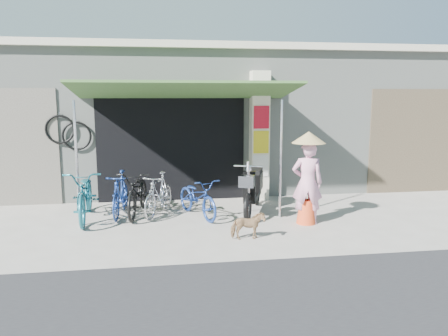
{
  "coord_description": "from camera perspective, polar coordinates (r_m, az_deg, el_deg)",
  "views": [
    {
      "loc": [
        -1.47,
        -7.56,
        2.43
      ],
      "look_at": [
        -0.2,
        1.0,
        1.0
      ],
      "focal_mm": 35.0,
      "sensor_mm": 36.0,
      "label": 1
    }
  ],
  "objects": [
    {
      "name": "bike_teal",
      "position": [
        9.04,
        -17.57,
        -3.31
      ],
      "size": [
        0.79,
        1.99,
        1.02
      ],
      "primitive_type": "imported",
      "rotation": [
        0.0,
        0.0,
        0.06
      ],
      "color": "#175D6B",
      "rests_on": "ground"
    },
    {
      "name": "ground",
      "position": [
        8.08,
        2.47,
        -8.14
      ],
      "size": [
        80.0,
        80.0,
        0.0
      ],
      "primitive_type": "plane",
      "color": "#9D978E",
      "rests_on": "ground"
    },
    {
      "name": "street_dog",
      "position": [
        7.52,
        3.11,
        -7.56
      ],
      "size": [
        0.58,
        0.27,
        0.48
      ],
      "primitive_type": "imported",
      "rotation": [
        0.0,
        0.0,
        1.59
      ],
      "color": "#9B8452",
      "rests_on": "ground"
    },
    {
      "name": "bike_navy",
      "position": [
        8.88,
        -3.46,
        -3.81
      ],
      "size": [
        1.08,
        1.63,
        0.81
      ],
      "primitive_type": "imported",
      "rotation": [
        0.0,
        0.0,
        0.39
      ],
      "color": "navy",
      "rests_on": "ground"
    },
    {
      "name": "bike_silver",
      "position": [
        9.09,
        -8.52,
        -3.37
      ],
      "size": [
        0.93,
        1.51,
        0.88
      ],
      "primitive_type": "imported",
      "rotation": [
        0.0,
        0.0,
        -0.38
      ],
      "color": "silver",
      "rests_on": "ground"
    },
    {
      "name": "moped",
      "position": [
        9.19,
        3.81,
        -2.7
      ],
      "size": [
        0.88,
        1.91,
        1.12
      ],
      "rotation": [
        0.0,
        0.0,
        -0.35
      ],
      "color": "black",
      "rests_on": "ground"
    },
    {
      "name": "shop_pillar",
      "position": [
        10.32,
        4.6,
        4.17
      ],
      "size": [
        0.42,
        0.44,
        3.0
      ],
      "color": "beige",
      "rests_on": "ground"
    },
    {
      "name": "nun",
      "position": [
        8.45,
        10.84,
        -1.38
      ],
      "size": [
        0.66,
        0.64,
        1.78
      ],
      "rotation": [
        0.0,
        0.0,
        2.9
      ],
      "color": "pink",
      "rests_on": "ground"
    },
    {
      "name": "bike_blue",
      "position": [
        9.17,
        -13.38,
        -3.32
      ],
      "size": [
        0.58,
        1.55,
        0.91
      ],
      "primitive_type": "imported",
      "rotation": [
        0.0,
        0.0,
        -0.1
      ],
      "color": "navy",
      "rests_on": "ground"
    },
    {
      "name": "bike_black",
      "position": [
        9.18,
        -11.15,
        -3.12
      ],
      "size": [
        0.88,
        1.87,
        0.94
      ],
      "primitive_type": "imported",
      "rotation": [
        0.0,
        0.0,
        -0.14
      ],
      "color": "black",
      "rests_on": "ground"
    },
    {
      "name": "awning",
      "position": [
        9.2,
        -4.99,
        9.87
      ],
      "size": [
        4.6,
        1.88,
        2.72
      ],
      "color": "#355A28",
      "rests_on": "ground"
    },
    {
      "name": "neighbour_right",
      "position": [
        12.09,
        24.0,
        3.22
      ],
      "size": [
        2.6,
        0.06,
        2.6
      ],
      "primitive_type": "cube",
      "color": "brown",
      "rests_on": "ground"
    },
    {
      "name": "bicycle_shop",
      "position": [
        12.75,
        -1.85,
        6.71
      ],
      "size": [
        12.3,
        5.3,
        3.66
      ],
      "color": "#969C95",
      "rests_on": "ground"
    }
  ]
}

